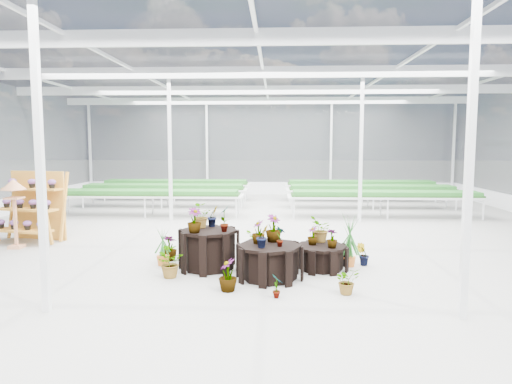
{
  "coord_description": "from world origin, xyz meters",
  "views": [
    {
      "loc": [
        0.36,
        -10.35,
        2.45
      ],
      "look_at": [
        -0.12,
        0.58,
        1.3
      ],
      "focal_mm": 32.0,
      "sensor_mm": 36.0,
      "label": 1
    }
  ],
  "objects_px": {
    "plinth_low": "(321,257)",
    "bird_table": "(15,214)",
    "plinth_tall": "(209,249)",
    "plinth_mid": "(270,262)",
    "shelf_rack": "(28,207)"
  },
  "relations": [
    {
      "from": "plinth_low",
      "to": "bird_table",
      "type": "distance_m",
      "value": 7.19
    },
    {
      "from": "shelf_rack",
      "to": "plinth_tall",
      "type": "bearing_deg",
      "value": -12.9
    },
    {
      "from": "shelf_rack",
      "to": "plinth_mid",
      "type": "bearing_deg",
      "value": -13.2
    },
    {
      "from": "plinth_tall",
      "to": "plinth_mid",
      "type": "xyz_separation_m",
      "value": [
        1.2,
        -0.6,
        -0.08
      ]
    },
    {
      "from": "plinth_tall",
      "to": "shelf_rack",
      "type": "height_order",
      "value": "shelf_rack"
    },
    {
      "from": "plinth_low",
      "to": "shelf_rack",
      "type": "height_order",
      "value": "shelf_rack"
    },
    {
      "from": "plinth_tall",
      "to": "plinth_mid",
      "type": "distance_m",
      "value": 1.34
    },
    {
      "from": "bird_table",
      "to": "shelf_rack",
      "type": "bearing_deg",
      "value": 74.89
    },
    {
      "from": "plinth_mid",
      "to": "bird_table",
      "type": "bearing_deg",
      "value": 160.0
    },
    {
      "from": "plinth_mid",
      "to": "plinth_low",
      "type": "height_order",
      "value": "plinth_mid"
    },
    {
      "from": "plinth_mid",
      "to": "shelf_rack",
      "type": "relative_size",
      "value": 0.68
    },
    {
      "from": "plinth_mid",
      "to": "shelf_rack",
      "type": "height_order",
      "value": "shelf_rack"
    },
    {
      "from": "plinth_tall",
      "to": "plinth_mid",
      "type": "bearing_deg",
      "value": -26.57
    },
    {
      "from": "plinth_tall",
      "to": "bird_table",
      "type": "relative_size",
      "value": 0.7
    },
    {
      "from": "plinth_low",
      "to": "bird_table",
      "type": "height_order",
      "value": "bird_table"
    }
  ]
}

